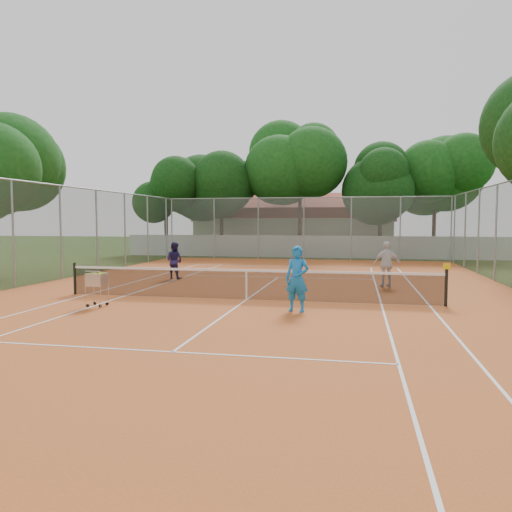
% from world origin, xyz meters
% --- Properties ---
extents(ground, '(120.00, 120.00, 0.00)m').
position_xyz_m(ground, '(0.00, 0.00, 0.00)').
color(ground, '#1B340E').
rests_on(ground, ground).
extents(court_pad, '(18.00, 34.00, 0.02)m').
position_xyz_m(court_pad, '(0.00, 0.00, 0.01)').
color(court_pad, '#B85723').
rests_on(court_pad, ground).
extents(court_lines, '(10.98, 23.78, 0.01)m').
position_xyz_m(court_lines, '(0.00, 0.00, 0.02)').
color(court_lines, white).
rests_on(court_lines, court_pad).
extents(tennis_net, '(11.88, 0.10, 0.98)m').
position_xyz_m(tennis_net, '(0.00, 0.00, 0.51)').
color(tennis_net, black).
rests_on(tennis_net, court_pad).
extents(perimeter_fence, '(18.00, 34.00, 4.00)m').
position_xyz_m(perimeter_fence, '(0.00, 0.00, 2.00)').
color(perimeter_fence, slate).
rests_on(perimeter_fence, ground).
extents(boundary_wall, '(26.00, 0.30, 1.50)m').
position_xyz_m(boundary_wall, '(0.00, 19.00, 0.75)').
color(boundary_wall, silver).
rests_on(boundary_wall, ground).
extents(clubhouse, '(16.40, 9.00, 4.40)m').
position_xyz_m(clubhouse, '(-2.00, 29.00, 2.20)').
color(clubhouse, beige).
rests_on(clubhouse, ground).
extents(tropical_trees, '(29.00, 19.00, 10.00)m').
position_xyz_m(tropical_trees, '(0.00, 22.00, 5.00)').
color(tropical_trees, black).
rests_on(tropical_trees, ground).
extents(player_near, '(0.74, 0.56, 1.80)m').
position_xyz_m(player_near, '(1.79, -1.70, 0.92)').
color(player_near, blue).
rests_on(player_near, court_pad).
extents(player_far_left, '(0.88, 0.76, 1.57)m').
position_xyz_m(player_far_left, '(-4.28, 4.99, 0.80)').
color(player_far_left, '#1D1746').
rests_on(player_far_left, court_pad).
extents(player_far_right, '(1.07, 0.63, 1.72)m').
position_xyz_m(player_far_right, '(4.49, 4.08, 0.88)').
color(player_far_right, silver).
rests_on(player_far_right, court_pad).
extents(ball_hopper, '(0.59, 0.59, 1.06)m').
position_xyz_m(ball_hopper, '(-3.96, -2.07, 0.55)').
color(ball_hopper, silver).
rests_on(ball_hopper, court_pad).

